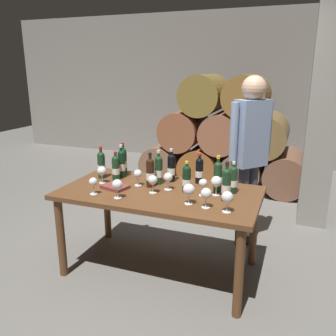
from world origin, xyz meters
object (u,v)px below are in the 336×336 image
object	(u,v)px
dining_table	(160,201)
wine_glass_9	(138,174)
wine_bottle_2	(187,178)
wine_bottle_8	(218,176)
wine_bottle_7	(233,179)
wine_bottle_0	(171,167)
wine_bottle_1	(116,168)
wine_glass_6	(206,194)
wine_bottle_9	(123,161)
wine_glass_4	(117,185)
wine_glass_5	(168,178)
wine_glass_7	(189,190)
wine_bottle_11	(150,172)
wine_bottle_3	(226,184)
wine_glass_1	(153,180)
wine_bottle_10	(101,165)
wine_bottle_5	(159,169)
wine_glass_8	(216,182)
wine_glass_0	(93,182)
wine_bottle_6	(199,170)
wine_bottle_4	(122,163)
wine_glass_10	(227,198)
tasting_notebook	(115,187)
wine_glass_3	(102,171)
sommelier_presenting	(250,147)
wine_glass_2	(203,184)

from	to	relation	value
dining_table	wine_glass_9	bearing A→B (deg)	166.22
wine_bottle_2	wine_bottle_8	bearing A→B (deg)	23.68
wine_bottle_7	wine_bottle_0	bearing A→B (deg)	169.39
wine_bottle_1	wine_glass_6	distance (m)	1.04
wine_bottle_9	wine_glass_4	distance (m)	0.68
wine_glass_4	wine_glass_5	xyz separation A→B (m)	(0.31, 0.34, -0.00)
wine_glass_5	wine_glass_7	bearing A→B (deg)	-43.71
wine_bottle_1	wine_bottle_11	size ratio (longest dim) A/B	0.88
wine_bottle_3	wine_glass_1	bearing A→B (deg)	-175.74
wine_glass_4	wine_glass_5	bearing A→B (deg)	47.48
wine_bottle_8	wine_glass_7	world-z (taller)	wine_bottle_8
wine_glass_4	wine_bottle_2	bearing A→B (deg)	36.11
wine_bottle_1	wine_bottle_9	bearing A→B (deg)	97.89
wine_bottle_10	wine_bottle_5	bearing A→B (deg)	2.97
wine_glass_5	wine_bottle_9	bearing A→B (deg)	153.75
wine_glass_7	wine_glass_8	xyz separation A→B (m)	(0.15, 0.27, 0.00)
wine_glass_5	wine_bottle_3	bearing A→B (deg)	-8.35
wine_glass_5	wine_glass_6	xyz separation A→B (m)	(0.41, -0.28, 0.00)
wine_bottle_8	wine_glass_5	world-z (taller)	wine_bottle_8
wine_bottle_7	wine_glass_8	distance (m)	0.16
wine_bottle_11	wine_glass_0	bearing A→B (deg)	-136.42
wine_bottle_7	wine_bottle_6	bearing A→B (deg)	155.48
wine_glass_9	wine_bottle_4	bearing A→B (deg)	145.14
wine_bottle_9	wine_bottle_10	bearing A→B (deg)	-123.90
wine_bottle_9	wine_glass_10	xyz separation A→B (m)	(1.16, -0.60, -0.02)
wine_bottle_2	dining_table	bearing A→B (deg)	-164.95
wine_glass_10	wine_glass_9	bearing A→B (deg)	160.06
wine_bottle_11	wine_bottle_10	bearing A→B (deg)	172.06
wine_glass_5	tasting_notebook	world-z (taller)	wine_glass_5
wine_bottle_8	wine_glass_9	distance (m)	0.71
wine_bottle_4	wine_glass_7	xyz separation A→B (m)	(0.82, -0.44, -0.02)
wine_bottle_11	wine_bottle_7	bearing A→B (deg)	8.25
wine_bottle_4	wine_bottle_7	world-z (taller)	wine_bottle_4
wine_bottle_5	wine_glass_8	distance (m)	0.57
wine_glass_3	wine_bottle_1	bearing A→B (deg)	62.54
dining_table	wine_bottle_4	size ratio (longest dim) A/B	5.33
wine_bottle_4	wine_bottle_9	distance (m)	0.11
wine_bottle_6	wine_bottle_8	world-z (taller)	wine_bottle_8
wine_glass_1	wine_glass_8	xyz separation A→B (m)	(0.51, 0.13, 0.01)
wine_bottle_1	sommelier_presenting	world-z (taller)	sommelier_presenting
wine_bottle_11	wine_glass_0	xyz separation A→B (m)	(-0.36, -0.35, -0.03)
wine_bottle_7	wine_glass_10	world-z (taller)	wine_bottle_7
wine_bottle_7	wine_glass_2	size ratio (longest dim) A/B	1.87
wine_glass_9	wine_glass_10	distance (m)	0.92
wine_glass_5	wine_bottle_0	bearing A→B (deg)	104.03
wine_glass_9	tasting_notebook	xyz separation A→B (m)	(-0.15, -0.14, -0.09)
wine_bottle_1	wine_glass_9	world-z (taller)	wine_bottle_1
wine_bottle_2	wine_bottle_11	world-z (taller)	wine_bottle_11
wine_glass_4	wine_glass_7	size ratio (longest dim) A/B	0.96
wine_bottle_3	wine_glass_2	world-z (taller)	wine_bottle_3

